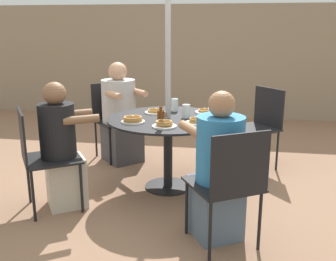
% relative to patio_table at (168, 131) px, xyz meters
% --- Properties ---
extents(ground_plane, '(12.00, 12.00, 0.00)m').
position_rel_patio_table_xyz_m(ground_plane, '(0.00, 0.00, -0.59)').
color(ground_plane, '#8C664C').
extents(back_fence, '(10.00, 0.06, 1.93)m').
position_rel_patio_table_xyz_m(back_fence, '(0.00, 3.24, 0.38)').
color(back_fence, gray).
rests_on(back_fence, ground).
extents(patio_table, '(1.16, 1.16, 0.71)m').
position_rel_patio_table_xyz_m(patio_table, '(0.00, 0.00, 0.00)').
color(patio_table, black).
rests_on(patio_table, ground).
extents(umbrella_pole, '(0.05, 0.05, 2.31)m').
position_rel_patio_table_xyz_m(umbrella_pole, '(0.00, 0.00, 0.57)').
color(umbrella_pole, '#ADADB2').
rests_on(umbrella_pole, ground).
extents(patio_chair_north, '(0.66, 0.66, 0.90)m').
position_rel_patio_table_xyz_m(patio_chair_north, '(-0.81, 0.87, -0.07)').
color(patio_chair_north, black).
rests_on(patio_chair_north, ground).
extents(diner_north, '(0.62, 0.63, 1.17)m').
position_rel_patio_table_xyz_m(diner_north, '(-0.69, 0.74, -0.06)').
color(diner_north, '#3D3D42').
rests_on(diner_north, ground).
extents(patio_chair_east, '(0.64, 0.64, 0.90)m').
position_rel_patio_table_xyz_m(patio_chair_east, '(-0.99, -0.66, -0.07)').
color(patio_chair_east, black).
rests_on(patio_chair_east, ground).
extents(diner_east, '(0.54, 0.50, 1.12)m').
position_rel_patio_table_xyz_m(diner_east, '(-0.85, -0.56, -0.07)').
color(diner_east, beige).
rests_on(diner_east, ground).
extents(patio_chair_south, '(0.63, 0.63, 0.90)m').
position_rel_patio_table_xyz_m(patio_chair_south, '(0.60, -1.03, -0.07)').
color(patio_chair_south, black).
rests_on(patio_chair_south, ground).
extents(diner_south, '(0.54, 0.60, 1.13)m').
position_rel_patio_table_xyz_m(diner_south, '(0.51, -0.87, -0.07)').
color(diner_south, slate).
rests_on(diner_south, ground).
extents(patio_chair_west, '(0.65, 0.65, 0.90)m').
position_rel_patio_table_xyz_m(patio_chair_west, '(0.91, 0.76, -0.07)').
color(patio_chair_west, black).
rests_on(patio_chair_west, ground).
extents(pancake_plate_a, '(0.22, 0.22, 0.07)m').
position_rel_patio_table_xyz_m(pancake_plate_a, '(0.02, -0.35, 0.15)').
color(pancake_plate_a, white).
rests_on(pancake_plate_a, patio_table).
extents(pancake_plate_b, '(0.22, 0.22, 0.05)m').
position_rel_patio_table_xyz_m(pancake_plate_b, '(-0.16, 0.19, 0.14)').
color(pancake_plate_b, white).
rests_on(pancake_plate_b, patio_table).
extents(pancake_plate_c, '(0.22, 0.22, 0.06)m').
position_rel_patio_table_xyz_m(pancake_plate_c, '(0.29, -0.18, 0.14)').
color(pancake_plate_c, white).
rests_on(pancake_plate_c, patio_table).
extents(pancake_plate_d, '(0.22, 0.22, 0.05)m').
position_rel_patio_table_xyz_m(pancake_plate_d, '(0.34, 0.29, 0.14)').
color(pancake_plate_d, white).
rests_on(pancake_plate_d, patio_table).
extents(pancake_plate_e, '(0.22, 0.22, 0.07)m').
position_rel_patio_table_xyz_m(pancake_plate_e, '(-0.29, -0.23, 0.15)').
color(pancake_plate_e, white).
rests_on(pancake_plate_e, patio_table).
extents(syrup_bottle, '(0.09, 0.07, 0.14)m').
position_rel_patio_table_xyz_m(syrup_bottle, '(-0.04, -0.13, 0.18)').
color(syrup_bottle, '#602D0F').
rests_on(syrup_bottle, patio_table).
extents(coffee_cup, '(0.08, 0.08, 0.10)m').
position_rel_patio_table_xyz_m(coffee_cup, '(0.42, 0.03, 0.18)').
color(coffee_cup, white).
rests_on(coffee_cup, patio_table).
extents(drinking_glass_a, '(0.08, 0.08, 0.13)m').
position_rel_patio_table_xyz_m(drinking_glass_a, '(0.17, 0.04, 0.19)').
color(drinking_glass_a, silver).
rests_on(drinking_glass_a, patio_table).
extents(drinking_glass_b, '(0.07, 0.07, 0.13)m').
position_rel_patio_table_xyz_m(drinking_glass_b, '(0.02, 0.33, 0.19)').
color(drinking_glass_b, silver).
rests_on(drinking_glass_b, patio_table).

